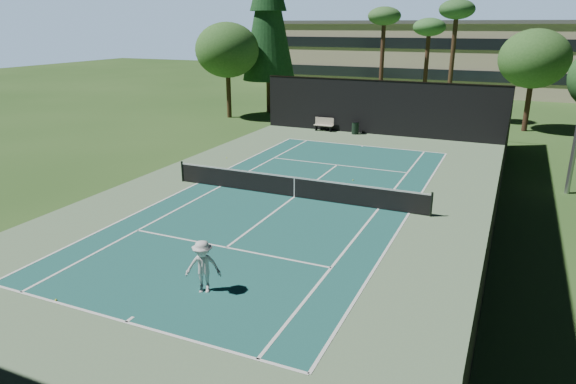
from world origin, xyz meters
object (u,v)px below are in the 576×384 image
at_px(tennis_net, 294,186).
at_px(trash_bin, 355,128).
at_px(tennis_ball_b, 261,183).
at_px(park_bench, 324,124).
at_px(tennis_ball_a, 56,300).
at_px(tennis_ball_c, 353,180).
at_px(tennis_ball_d, 227,158).
at_px(player, 203,267).

xyz_separation_m(tennis_net, trash_bin, (-1.65, 15.48, -0.08)).
distance_m(tennis_ball_b, park_bench, 14.45).
height_order(tennis_ball_a, trash_bin, trash_bin).
xyz_separation_m(tennis_ball_c, tennis_ball_d, (-8.54, 1.40, -0.00)).
distance_m(tennis_ball_b, trash_bin, 14.16).
relative_size(tennis_net, park_bench, 8.60).
height_order(player, park_bench, player).
height_order(tennis_net, trash_bin, tennis_net).
relative_size(park_bench, trash_bin, 1.59).
bearing_deg(tennis_ball_a, player, 31.39).
bearing_deg(tennis_ball_c, park_bench, 116.74).
bearing_deg(park_bench, trash_bin, -4.57).
distance_m(tennis_ball_c, trash_bin, 12.22).
distance_m(player, tennis_ball_b, 11.44).
xyz_separation_m(tennis_ball_a, trash_bin, (1.07, 27.29, 0.44)).
xyz_separation_m(player, trash_bin, (-2.70, 24.99, -0.38)).
bearing_deg(tennis_ball_d, tennis_ball_a, -76.59).
distance_m(park_bench, trash_bin, 2.58).
bearing_deg(tennis_ball_a, tennis_ball_d, 103.41).
height_order(tennis_net, tennis_ball_c, tennis_net).
distance_m(tennis_net, park_bench, 16.24).
xyz_separation_m(park_bench, trash_bin, (2.57, -0.21, -0.07)).
bearing_deg(park_bench, tennis_ball_a, -86.86).
bearing_deg(tennis_ball_b, park_bench, 97.07).
bearing_deg(tennis_ball_d, player, -61.97).
bearing_deg(park_bench, tennis_net, -74.91).
height_order(player, tennis_ball_d, player).
bearing_deg(park_bench, tennis_ball_c, -63.26).
height_order(player, tennis_ball_a, player).
relative_size(tennis_ball_b, park_bench, 0.05).
distance_m(tennis_net, tennis_ball_d, 8.52).
bearing_deg(park_bench, tennis_ball_d, -103.56).
height_order(player, trash_bin, player).
height_order(tennis_ball_d, park_bench, park_bench).
relative_size(tennis_ball_a, park_bench, 0.05).
bearing_deg(player, tennis_ball_a, -170.89).
distance_m(tennis_net, tennis_ball_a, 12.13).
height_order(tennis_net, tennis_ball_d, tennis_net).
xyz_separation_m(tennis_ball_d, trash_bin, (5.11, 10.32, 0.44)).
height_order(tennis_ball_a, tennis_ball_c, tennis_ball_c).
bearing_deg(player, tennis_ball_d, 95.75).
height_order(tennis_ball_d, trash_bin, trash_bin).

